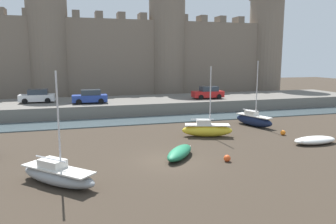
# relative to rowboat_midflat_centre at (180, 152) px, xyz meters

# --- Properties ---
(ground_plane) EXTENTS (160.00, 160.00, 0.00)m
(ground_plane) POSITION_rel_rowboat_midflat_centre_xyz_m (-0.86, -0.35, -0.39)
(ground_plane) COLOR #382D23
(water_channel) EXTENTS (80.00, 4.50, 0.10)m
(water_channel) POSITION_rel_rowboat_midflat_centre_xyz_m (-0.86, 14.06, -0.34)
(water_channel) COLOR #47565B
(water_channel) RESTS_ON ground
(quay_road) EXTENTS (67.68, 10.00, 1.51)m
(quay_road) POSITION_rel_rowboat_midflat_centre_xyz_m (-0.86, 21.31, 0.36)
(quay_road) COLOR #666059
(quay_road) RESTS_ON ground
(castle) EXTENTS (62.27, 6.59, 21.20)m
(castle) POSITION_rel_rowboat_midflat_centre_xyz_m (-0.86, 32.21, 7.64)
(castle) COLOR #7A6B5B
(castle) RESTS_ON ground
(rowboat_midflat_centre) EXTENTS (3.22, 3.73, 0.75)m
(rowboat_midflat_centre) POSITION_rel_rowboat_midflat_centre_xyz_m (0.00, 0.00, 0.00)
(rowboat_midflat_centre) COLOR #1E6B47
(rowboat_midflat_centre) RESTS_ON ground
(rowboat_midflat_right) EXTENTS (3.76, 1.51, 0.63)m
(rowboat_midflat_right) POSITION_rel_rowboat_midflat_centre_xyz_m (11.66, 0.46, -0.06)
(rowboat_midflat_right) COLOR silver
(rowboat_midflat_right) RESTS_ON ground
(sailboat_foreground_centre) EXTENTS (4.62, 4.65, 6.23)m
(sailboat_foreground_centre) POSITION_rel_rowboat_midflat_centre_xyz_m (-7.95, -2.73, 0.17)
(sailboat_foreground_centre) COLOR gray
(sailboat_foreground_centre) RESTS_ON ground
(sailboat_foreground_left) EXTENTS (4.59, 2.55, 6.18)m
(sailboat_foreground_left) POSITION_rel_rowboat_midflat_centre_xyz_m (4.29, 5.29, 0.26)
(sailboat_foreground_left) COLOR yellow
(sailboat_foreground_left) RESTS_ON ground
(sailboat_foreground_right) EXTENTS (2.46, 4.70, 6.60)m
(sailboat_foreground_right) POSITION_rel_rowboat_midflat_centre_xyz_m (10.66, 8.17, 0.26)
(sailboat_foreground_right) COLOR #141E3D
(sailboat_foreground_right) RESTS_ON ground
(mooring_buoy_near_shore) EXTENTS (0.45, 0.45, 0.45)m
(mooring_buoy_near_shore) POSITION_rel_rowboat_midflat_centre_xyz_m (11.07, 3.82, -0.16)
(mooring_buoy_near_shore) COLOR orange
(mooring_buoy_near_shore) RESTS_ON ground
(mooring_buoy_mid_mud) EXTENTS (0.46, 0.46, 0.46)m
(mooring_buoy_mid_mud) POSITION_rel_rowboat_midflat_centre_xyz_m (2.79, -1.71, -0.16)
(mooring_buoy_mid_mud) COLOR #E04C1E
(mooring_buoy_mid_mud) RESTS_ON ground
(car_quay_west) EXTENTS (4.14, 1.95, 1.62)m
(car_quay_west) POSITION_rel_rowboat_midflat_centre_xyz_m (-11.10, 21.43, 1.90)
(car_quay_west) COLOR silver
(car_quay_west) RESTS_ON quay_road
(car_quay_east) EXTENTS (4.14, 1.95, 1.62)m
(car_quay_east) POSITION_rel_rowboat_midflat_centre_xyz_m (-4.99, 19.10, 1.90)
(car_quay_east) COLOR #263F99
(car_quay_east) RESTS_ON quay_road
(car_quay_centre_west) EXTENTS (4.14, 1.95, 1.62)m
(car_quay_centre_west) POSITION_rel_rowboat_midflat_centre_xyz_m (10.41, 19.40, 1.90)
(car_quay_centre_west) COLOR red
(car_quay_centre_west) RESTS_ON quay_road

